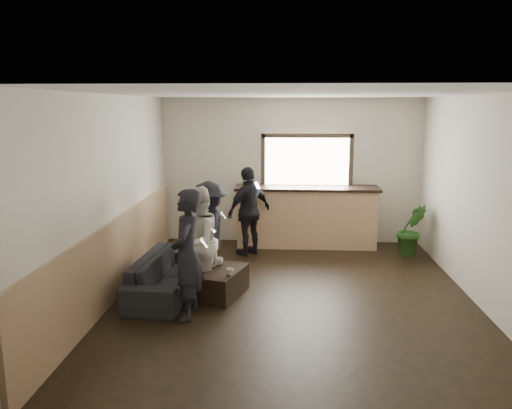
# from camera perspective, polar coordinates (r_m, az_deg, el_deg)

# --- Properties ---
(ground) EXTENTS (5.00, 6.00, 0.01)m
(ground) POSITION_cam_1_polar(r_m,az_deg,el_deg) (7.14, 4.12, -10.54)
(ground) COLOR black
(room_shell) EXTENTS (5.01, 6.01, 2.80)m
(room_shell) POSITION_cam_1_polar(r_m,az_deg,el_deg) (6.77, -1.96, 1.20)
(room_shell) COLOR silver
(room_shell) RESTS_ON ground
(bar_counter) EXTENTS (2.70, 0.68, 2.13)m
(bar_counter) POSITION_cam_1_polar(r_m,az_deg,el_deg) (9.55, 5.77, -0.95)
(bar_counter) COLOR tan
(bar_counter) RESTS_ON ground
(sofa) EXTENTS (0.85, 1.93, 0.55)m
(sofa) POSITION_cam_1_polar(r_m,az_deg,el_deg) (7.30, -10.09, -7.91)
(sofa) COLOR black
(sofa) RESTS_ON ground
(coffee_table) EXTENTS (0.71, 0.96, 0.38)m
(coffee_table) POSITION_cam_1_polar(r_m,az_deg,el_deg) (7.12, -3.84, -8.96)
(coffee_table) COLOR black
(coffee_table) RESTS_ON ground
(cup_a) EXTENTS (0.17, 0.17, 0.10)m
(cup_a) POSITION_cam_1_polar(r_m,az_deg,el_deg) (7.29, -4.29, -6.48)
(cup_a) COLOR silver
(cup_a) RESTS_ON coffee_table
(cup_b) EXTENTS (0.13, 0.13, 0.09)m
(cup_b) POSITION_cam_1_polar(r_m,az_deg,el_deg) (6.86, -3.00, -7.65)
(cup_b) COLOR silver
(cup_b) RESTS_ON coffee_table
(potted_plant) EXTENTS (0.57, 0.48, 0.95)m
(potted_plant) POSITION_cam_1_polar(r_m,az_deg,el_deg) (9.34, 17.31, -2.75)
(potted_plant) COLOR #2D6623
(potted_plant) RESTS_ON ground
(person_a) EXTENTS (0.47, 0.61, 1.65)m
(person_a) POSITION_cam_1_polar(r_m,az_deg,el_deg) (6.30, -7.90, -5.68)
(person_a) COLOR black
(person_a) RESTS_ON ground
(person_b) EXTENTS (0.72, 0.85, 1.55)m
(person_b) POSITION_cam_1_polar(r_m,az_deg,el_deg) (7.04, -6.69, -4.25)
(person_b) COLOR beige
(person_b) RESTS_ON ground
(person_c) EXTENTS (0.69, 1.05, 1.52)m
(person_c) POSITION_cam_1_polar(r_m,az_deg,el_deg) (7.74, -5.38, -2.93)
(person_c) COLOR black
(person_c) RESTS_ON ground
(person_d) EXTENTS (0.94, 0.94, 1.60)m
(person_d) POSITION_cam_1_polar(r_m,az_deg,el_deg) (8.90, -0.78, -0.77)
(person_d) COLOR black
(person_d) RESTS_ON ground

